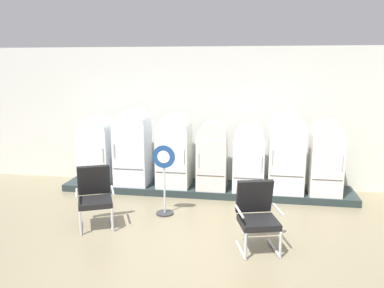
{
  "coord_description": "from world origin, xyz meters",
  "views": [
    {
      "loc": [
        1.0,
        -4.87,
        2.7
      ],
      "look_at": [
        -0.25,
        2.75,
        1.1
      ],
      "focal_mm": 36.27,
      "sensor_mm": 36.0,
      "label": 1
    }
  ],
  "objects": [
    {
      "name": "armchair_right",
      "position": [
        1.07,
        0.6,
        0.55
      ],
      "size": [
        0.71,
        0.76,
        1.01
      ],
      "color": "silver",
      "rests_on": "ground"
    },
    {
      "name": "refrigerator_4",
      "position": [
        0.9,
        2.93,
        0.86
      ],
      "size": [
        0.63,
        0.71,
        1.35
      ],
      "color": "white",
      "rests_on": "display_plinth"
    },
    {
      "name": "refrigerator_2",
      "position": [
        -0.67,
        2.93,
        0.95
      ],
      "size": [
        0.68,
        0.7,
        1.53
      ],
      "color": "silver",
      "rests_on": "display_plinth"
    },
    {
      "name": "refrigerator_1",
      "position": [
        -1.57,
        2.89,
        1.01
      ],
      "size": [
        0.7,
        0.63,
        1.64
      ],
      "color": "white",
      "rests_on": "display_plinth"
    },
    {
      "name": "refrigerator_5",
      "position": [
        1.64,
        2.9,
        1.01
      ],
      "size": [
        0.7,
        0.64,
        1.64
      ],
      "color": "white",
      "rests_on": "display_plinth"
    },
    {
      "name": "refrigerator_6",
      "position": [
        2.41,
        2.89,
        0.93
      ],
      "size": [
        0.62,
        0.63,
        1.48
      ],
      "color": "white",
      "rests_on": "display_plinth"
    },
    {
      "name": "ground",
      "position": [
        0.0,
        0.0,
        -0.03
      ],
      "size": [
        12.0,
        10.0,
        0.05
      ],
      "primitive_type": "cube",
      "color": "#7F7558"
    },
    {
      "name": "refrigerator_0",
      "position": [
        -2.38,
        2.93,
        0.91
      ],
      "size": [
        0.67,
        0.7,
        1.46
      ],
      "color": "white",
      "rests_on": "display_plinth"
    },
    {
      "name": "display_plinth",
      "position": [
        0.0,
        3.02,
        0.07
      ],
      "size": [
        6.13,
        0.95,
        0.14
      ],
      "primitive_type": "cube",
      "color": "#243131",
      "rests_on": "ground"
    },
    {
      "name": "back_wall",
      "position": [
        0.0,
        3.66,
        1.55
      ],
      "size": [
        11.76,
        0.12,
        3.07
      ],
      "color": "silver",
      "rests_on": "ground"
    },
    {
      "name": "sign_stand",
      "position": [
        -0.58,
        1.65,
        0.58
      ],
      "size": [
        0.41,
        0.32,
        1.29
      ],
      "color": "#2D2D30",
      "rests_on": "ground"
    },
    {
      "name": "refrigerator_3",
      "position": [
        0.15,
        2.88,
        0.89
      ],
      "size": [
        0.61,
        0.62,
        1.4
      ],
      "color": "silver",
      "rests_on": "display_plinth"
    },
    {
      "name": "armchair_left",
      "position": [
        -1.63,
        1.0,
        0.55
      ],
      "size": [
        0.77,
        0.81,
        1.01
      ],
      "color": "silver",
      "rests_on": "ground"
    }
  ]
}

